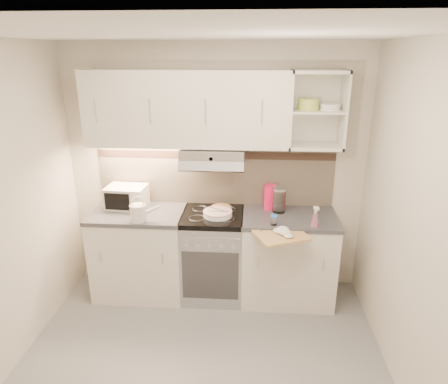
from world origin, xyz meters
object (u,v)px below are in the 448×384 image
(pink_pitcher, at_px, (270,197))
(glass_jar, at_px, (279,200))
(electric_range, at_px, (213,255))
(microwave, at_px, (127,197))
(watering_can, at_px, (139,212))
(plate_stack, at_px, (218,213))
(spray_bottle, at_px, (315,218))
(cutting_board, at_px, (280,234))

(pink_pitcher, bearing_deg, glass_jar, -42.64)
(pink_pitcher, bearing_deg, electric_range, -160.76)
(microwave, relative_size, watering_can, 1.42)
(pink_pitcher, distance_m, glass_jar, 0.12)
(electric_range, distance_m, plate_stack, 0.48)
(glass_jar, bearing_deg, pink_pitcher, 135.71)
(plate_stack, bearing_deg, spray_bottle, -10.79)
(watering_can, bearing_deg, cutting_board, -12.31)
(plate_stack, bearing_deg, glass_jar, 13.62)
(microwave, bearing_deg, glass_jar, 3.18)
(glass_jar, relative_size, spray_bottle, 1.23)
(electric_range, xyz_separation_m, spray_bottle, (0.96, -0.22, 0.53))
(electric_range, bearing_deg, glass_jar, 8.45)
(watering_can, xyz_separation_m, cutting_board, (1.30, -0.14, -0.12))
(pink_pitcher, distance_m, cutting_board, 0.57)
(glass_jar, height_order, cutting_board, glass_jar)
(pink_pitcher, xyz_separation_m, glass_jar, (0.08, -0.08, 0.00))
(glass_jar, bearing_deg, cutting_board, -91.81)
(plate_stack, xyz_separation_m, spray_bottle, (0.90, -0.17, 0.05))
(watering_can, distance_m, spray_bottle, 1.62)
(watering_can, relative_size, cutting_board, 0.67)
(glass_jar, bearing_deg, spray_bottle, -45.92)
(glass_jar, relative_size, cutting_board, 0.58)
(glass_jar, bearing_deg, electric_range, -171.55)
(electric_range, height_order, watering_can, watering_can)
(watering_can, xyz_separation_m, spray_bottle, (1.62, -0.00, -0.01))
(plate_stack, xyz_separation_m, cutting_board, (0.58, -0.31, -0.05))
(microwave, xyz_separation_m, plate_stack, (0.94, -0.16, -0.08))
(electric_range, bearing_deg, spray_bottle, -12.96)
(cutting_board, bearing_deg, pink_pitcher, 74.97)
(cutting_board, bearing_deg, microwave, 140.10)
(glass_jar, height_order, spray_bottle, glass_jar)
(microwave, height_order, glass_jar, glass_jar)
(watering_can, height_order, plate_stack, watering_can)
(electric_range, xyz_separation_m, plate_stack, (0.05, -0.05, 0.48))
(cutting_board, bearing_deg, spray_bottle, 1.48)
(watering_can, bearing_deg, electric_range, 12.10)
(pink_pitcher, height_order, cutting_board, pink_pitcher)
(plate_stack, height_order, spray_bottle, spray_bottle)
(pink_pitcher, xyz_separation_m, cutting_board, (0.07, -0.54, -0.15))
(watering_can, height_order, glass_jar, glass_jar)
(electric_range, relative_size, glass_jar, 3.58)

